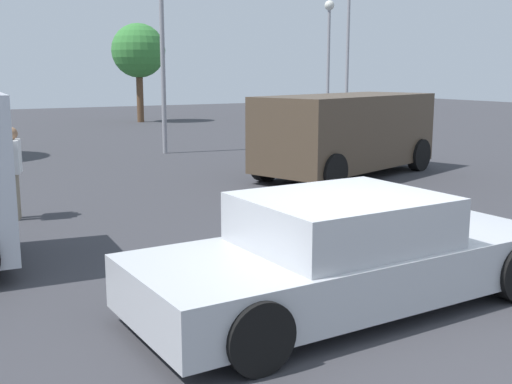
# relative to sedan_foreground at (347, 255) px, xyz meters

# --- Properties ---
(ground_plane) EXTENTS (80.00, 80.00, 0.00)m
(ground_plane) POSITION_rel_sedan_foreground_xyz_m (-0.12, -0.25, -0.56)
(ground_plane) COLOR #38383D
(sedan_foreground) EXTENTS (4.76, 2.04, 1.21)m
(sedan_foreground) POSITION_rel_sedan_foreground_xyz_m (0.00, 0.00, 0.00)
(sedan_foreground) COLOR #B7BABF
(sedan_foreground) RESTS_ON ground_plane
(dog) EXTENTS (0.40, 0.60, 0.43)m
(dog) POSITION_rel_sedan_foreground_xyz_m (1.58, 2.43, -0.29)
(dog) COLOR beige
(dog) RESTS_ON ground_plane
(suv_dark) EXTENTS (5.34, 3.49, 1.92)m
(suv_dark) POSITION_rel_sedan_foreground_xyz_m (5.28, 6.94, 0.50)
(suv_dark) COLOR #4C3D2D
(suv_dark) RESTS_ON ground_plane
(pedestrian) EXTENTS (0.34, 0.55, 1.56)m
(pedestrian) POSITION_rel_sedan_foreground_xyz_m (-2.39, 5.98, 0.36)
(pedestrian) COLOR gray
(pedestrian) RESTS_ON ground_plane
(light_post_near) EXTENTS (0.44, 0.44, 5.98)m
(light_post_near) POSITION_rel_sedan_foreground_xyz_m (3.06, 13.09, 3.54)
(light_post_near) COLOR gray
(light_post_near) RESTS_ON ground_plane
(light_post_mid) EXTENTS (0.44, 0.44, 6.61)m
(light_post_mid) POSITION_rel_sedan_foreground_xyz_m (13.49, 17.75, 3.91)
(light_post_mid) COLOR gray
(light_post_mid) RESTS_ON ground_plane
(light_post_far) EXTENTS (0.44, 0.44, 5.60)m
(light_post_far) POSITION_rel_sedan_foreground_xyz_m (13.37, 19.01, 3.32)
(light_post_far) COLOR gray
(light_post_far) RESTS_ON ground_plane
(tree_back_center) EXTENTS (2.61, 2.61, 4.78)m
(tree_back_center) POSITION_rel_sedan_foreground_xyz_m (6.54, 25.26, 2.88)
(tree_back_center) COLOR brown
(tree_back_center) RESTS_ON ground_plane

